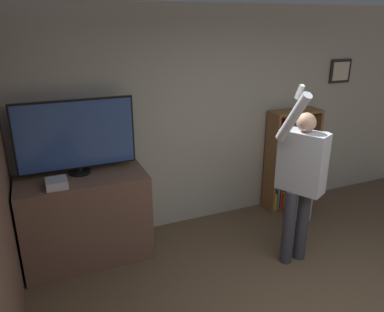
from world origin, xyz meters
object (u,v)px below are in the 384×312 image
(television, at_px, (76,136))
(game_console, at_px, (57,183))
(waste_bin, at_px, (302,203))
(person, at_px, (301,175))
(bookshelf, at_px, (287,160))

(television, distance_m, game_console, 0.53)
(waste_bin, bearing_deg, game_console, 179.28)
(game_console, distance_m, person, 2.44)
(bookshelf, bearing_deg, television, -178.27)
(game_console, xyz_separation_m, waste_bin, (3.01, -0.04, -0.80))
(television, bearing_deg, game_console, -133.07)
(bookshelf, relative_size, person, 0.70)
(person, bearing_deg, bookshelf, 121.76)
(television, xyz_separation_m, game_console, (-0.25, -0.27, -0.37))
(bookshelf, height_order, person, person)
(bookshelf, bearing_deg, game_console, -173.26)
(person, distance_m, waste_bin, 1.29)
(waste_bin, bearing_deg, person, -133.52)
(television, height_order, waste_bin, television)
(game_console, bearing_deg, television, 46.93)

